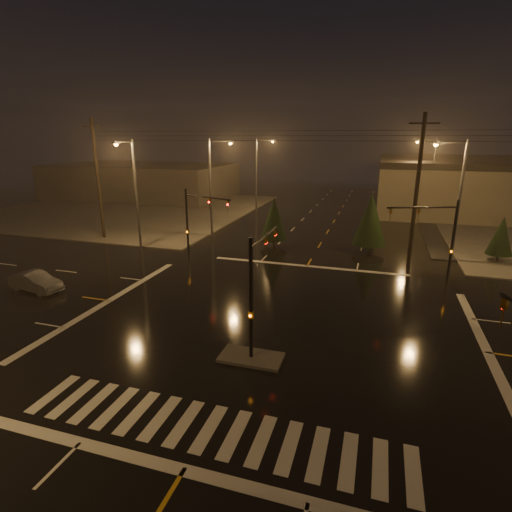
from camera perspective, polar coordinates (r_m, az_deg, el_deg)
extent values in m
plane|color=black|center=(23.14, 2.39, -9.56)|extent=(140.00, 140.00, 0.00)
cube|color=#423F3B|center=(62.08, -17.76, 6.47)|extent=(36.00, 36.00, 0.12)
cube|color=#423F3B|center=(19.73, -0.70, -14.28)|extent=(3.00, 1.60, 0.15)
cube|color=beige|center=(15.96, -6.72, -23.26)|extent=(15.00, 2.60, 0.01)
cube|color=beige|center=(14.65, -10.27, -27.90)|extent=(16.00, 0.50, 0.01)
cube|color=beige|center=(33.14, 7.30, -1.42)|extent=(16.00, 0.50, 0.01)
cube|color=#3B3634|center=(74.36, -15.90, 10.33)|extent=(30.00, 18.00, 5.60)
cylinder|color=black|center=(18.40, -0.74, -6.45)|extent=(0.18, 0.18, 6.00)
cylinder|color=black|center=(19.65, 1.26, 2.76)|extent=(0.12, 4.50, 0.12)
imported|color=#594707|center=(21.56, 2.75, 3.87)|extent=(0.16, 0.20, 1.00)
cube|color=#594707|center=(18.68, -0.73, -8.42)|extent=(0.25, 0.18, 0.35)
cylinder|color=black|center=(31.87, 26.25, 1.83)|extent=(0.18, 0.18, 6.00)
cylinder|color=black|center=(30.25, 22.68, 6.41)|extent=(4.74, 1.82, 0.12)
imported|color=#594707|center=(29.37, 18.68, 6.45)|extent=(0.24, 0.22, 1.00)
cube|color=#594707|center=(32.04, 26.09, 0.62)|extent=(0.25, 0.18, 0.35)
cylinder|color=black|center=(35.15, -9.81, 4.57)|extent=(0.18, 0.18, 6.00)
cylinder|color=black|center=(32.95, -7.01, 8.31)|extent=(4.74, 1.82, 0.12)
imported|color=#594707|center=(31.45, -4.02, 7.91)|extent=(0.24, 0.22, 1.00)
cube|color=#594707|center=(35.30, -9.75, 3.46)|extent=(0.25, 0.18, 0.35)
imported|color=#594707|center=(14.55, 32.02, -5.14)|extent=(0.22, 0.24, 1.00)
cylinder|color=#38383A|center=(41.93, -6.53, 9.42)|extent=(0.24, 0.24, 10.00)
cylinder|color=#38383A|center=(41.14, -5.16, 16.02)|extent=(2.40, 0.14, 0.14)
cube|color=#38383A|center=(40.74, -3.67, 15.98)|extent=(0.70, 0.30, 0.18)
sphere|color=orange|center=(40.74, -3.66, 15.80)|extent=(0.32, 0.32, 0.32)
cylinder|color=#38383A|center=(56.86, 0.04, 11.41)|extent=(0.24, 0.24, 10.00)
cylinder|color=#38383A|center=(56.28, 1.26, 16.24)|extent=(2.40, 0.14, 0.14)
cube|color=#38383A|center=(55.98, 2.38, 16.18)|extent=(0.70, 0.30, 0.18)
sphere|color=orange|center=(55.99, 2.38, 16.05)|extent=(0.32, 0.32, 0.32)
cylinder|color=#38383A|center=(37.00, 26.99, 6.76)|extent=(0.24, 0.24, 10.00)
cylinder|color=#38383A|center=(36.45, 26.09, 14.39)|extent=(2.40, 0.14, 0.14)
cube|color=#38383A|center=(36.31, 24.32, 14.52)|extent=(0.70, 0.30, 0.18)
sphere|color=orange|center=(36.31, 24.30, 14.31)|extent=(0.32, 0.32, 0.32)
cylinder|color=#38383A|center=(56.68, 23.88, 10.00)|extent=(0.24, 0.24, 10.00)
cylinder|color=#38383A|center=(56.32, 23.22, 14.96)|extent=(2.40, 0.14, 0.14)
cube|color=#38383A|center=(56.23, 22.07, 15.03)|extent=(0.70, 0.30, 0.18)
sphere|color=orange|center=(56.23, 22.05, 14.90)|extent=(0.32, 0.32, 0.32)
cylinder|color=#38383A|center=(38.42, -16.69, 8.17)|extent=(0.24, 0.24, 10.00)
cylinder|color=#38383A|center=(37.08, -18.38, 15.21)|extent=(0.14, 2.40, 0.14)
cube|color=#38383A|center=(36.18, -19.40, 15.03)|extent=(0.30, 0.70, 0.18)
sphere|color=orange|center=(36.18, -19.38, 14.82)|extent=(0.32, 0.32, 0.32)
cylinder|color=black|center=(43.84, -21.63, 10.00)|extent=(0.32, 0.32, 12.00)
cube|color=black|center=(43.64, -22.39, 16.77)|extent=(2.20, 0.12, 0.12)
cylinder|color=black|center=(34.46, 21.94, 8.45)|extent=(0.32, 0.32, 12.00)
cube|color=black|center=(34.22, 22.92, 17.07)|extent=(2.20, 0.12, 0.12)
cylinder|color=black|center=(39.49, 31.21, -0.27)|extent=(0.18, 0.18, 0.70)
cone|color=black|center=(39.04, 31.63, 2.49)|extent=(2.07, 2.07, 3.23)
cylinder|color=black|center=(38.90, 2.54, 1.96)|extent=(0.18, 0.18, 0.70)
cone|color=black|center=(38.37, 2.58, 5.39)|extent=(2.59, 2.59, 4.05)
cylinder|color=black|center=(38.35, 15.73, 1.12)|extent=(0.18, 0.18, 0.70)
cone|color=black|center=(37.75, 16.05, 5.07)|extent=(3.01, 3.01, 4.70)
imported|color=slate|center=(31.40, -28.97, -3.22)|extent=(4.17, 1.96, 1.32)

